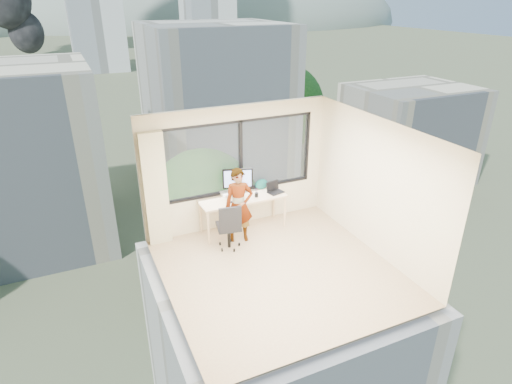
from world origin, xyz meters
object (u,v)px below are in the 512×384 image
desk (243,213)px  chair (229,225)px  monitor (238,182)px  laptop (276,188)px  handbag (261,184)px  person (239,206)px  game_console (229,194)px

desk → chair: bearing=-134.3°
monitor → laptop: (0.79, -0.17, -0.21)m
chair → handbag: size_ratio=3.47×
person → game_console: bearing=103.8°
laptop → handbag: 0.36m
monitor → laptop: 0.84m
desk → handbag: bearing=24.0°
handbag → chair: bearing=-145.0°
desk → monitor: monitor is taller
person → handbag: (0.76, 0.59, 0.09)m
handbag → desk: bearing=-157.4°
monitor → handbag: bearing=29.6°
monitor → game_console: size_ratio=2.07×
game_console → laptop: bearing=-26.0°
desk → laptop: laptop is taller
chair → person: size_ratio=0.65×
desk → person: person is taller
laptop → chair: bearing=-173.0°
monitor → laptop: bearing=5.1°
desk → person: bearing=-123.3°
monitor → handbag: size_ratio=2.16×
monitor → handbag: (0.60, 0.13, -0.20)m
desk → monitor: (-0.07, 0.10, 0.69)m
desk → chair: (-0.53, -0.55, 0.12)m
person → monitor: 0.56m
desk → game_console: 0.52m
person → handbag: person is taller
desk → laptop: size_ratio=5.30×
laptop → handbag: bearing=109.2°
person → chair: bearing=-132.8°
game_console → chair: bearing=-120.9°
game_console → desk: bearing=-53.9°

